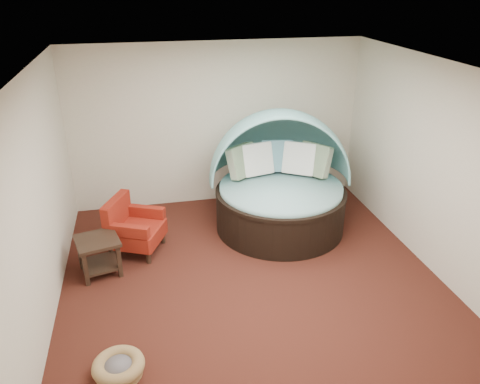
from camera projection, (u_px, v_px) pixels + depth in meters
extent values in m
plane|color=#411B12|center=(250.00, 275.00, 6.42)|extent=(5.00, 5.00, 0.00)
plane|color=beige|center=(217.00, 125.00, 8.04)|extent=(5.00, 0.00, 5.00)
plane|color=beige|center=(326.00, 309.00, 3.62)|extent=(5.00, 0.00, 5.00)
plane|color=beige|center=(39.00, 201.00, 5.35)|extent=(0.00, 5.00, 5.00)
plane|color=beige|center=(431.00, 166.00, 6.31)|extent=(0.00, 5.00, 5.00)
plane|color=white|center=(252.00, 68.00, 5.24)|extent=(5.00, 5.00, 0.00)
cylinder|color=black|center=(280.00, 210.00, 7.51)|extent=(2.34, 2.34, 0.62)
cylinder|color=black|center=(281.00, 191.00, 7.37)|extent=(2.37, 2.37, 0.06)
cylinder|color=#8FBFC5|center=(281.00, 189.00, 7.35)|extent=(2.21, 2.21, 0.14)
cube|color=#305E39|center=(242.00, 161.00, 7.51)|extent=(0.60, 0.54, 0.54)
cube|color=white|center=(257.00, 159.00, 7.58)|extent=(0.57, 0.41, 0.54)
cube|color=#659EB0|center=(277.00, 156.00, 7.72)|extent=(0.56, 0.38, 0.54)
cube|color=white|center=(299.00, 158.00, 7.61)|extent=(0.60, 0.53, 0.54)
cube|color=#305E39|center=(315.00, 160.00, 7.56)|extent=(0.55, 0.60, 0.54)
cylinder|color=olive|center=(119.00, 372.00, 4.82)|extent=(0.63, 0.63, 0.06)
torus|color=olive|center=(118.00, 366.00, 4.78)|extent=(0.72, 0.72, 0.14)
cylinder|color=#5E595E|center=(119.00, 367.00, 4.79)|extent=(0.43, 0.43, 0.08)
cylinder|color=black|center=(112.00, 253.00, 6.77)|extent=(0.09, 0.09, 0.17)
cylinder|color=black|center=(128.00, 234.00, 7.28)|extent=(0.09, 0.09, 0.17)
cylinder|color=black|center=(149.00, 258.00, 6.66)|extent=(0.09, 0.09, 0.17)
cylinder|color=black|center=(163.00, 238.00, 7.17)|extent=(0.09, 0.09, 0.17)
cube|color=maroon|center=(137.00, 233.00, 6.88)|extent=(0.94, 0.94, 0.25)
cube|color=maroon|center=(116.00, 211.00, 6.80)|extent=(0.42, 0.70, 0.42)
cube|color=maroon|center=(130.00, 231.00, 6.52)|extent=(0.56, 0.34, 0.17)
cube|color=maroon|center=(147.00, 212.00, 7.05)|extent=(0.56, 0.34, 0.17)
cube|color=black|center=(97.00, 241.00, 6.28)|extent=(0.67, 0.67, 0.04)
cube|color=black|center=(101.00, 264.00, 6.43)|extent=(0.59, 0.59, 0.03)
cube|color=black|center=(86.00, 270.00, 6.12)|extent=(0.07, 0.07, 0.48)
cube|color=black|center=(80.00, 253.00, 6.48)|extent=(0.07, 0.07, 0.48)
cube|color=black|center=(119.00, 261.00, 6.30)|extent=(0.07, 0.07, 0.48)
cube|color=black|center=(112.00, 246.00, 6.66)|extent=(0.07, 0.07, 0.48)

